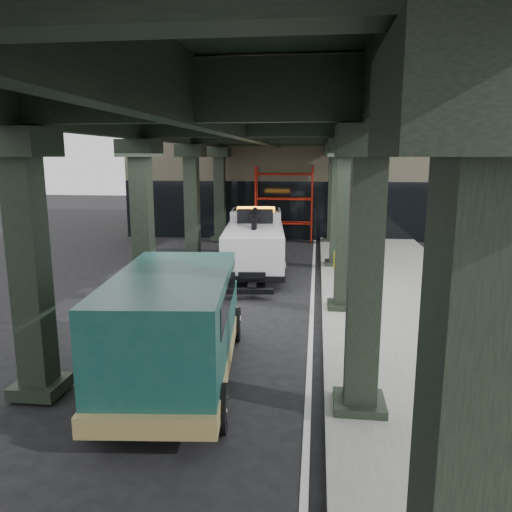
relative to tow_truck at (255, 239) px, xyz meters
The scene contains 8 objects.
ground 7.60m from the tow_truck, 84.73° to the right, with size 90.00×90.00×0.00m, color black.
sidewalk 7.63m from the tow_truck, 46.51° to the right, with size 5.00×40.00×0.15m, color gray.
lane_stripe 6.09m from the tow_truck, 66.40° to the right, with size 0.12×38.00×0.01m, color silver.
viaduct 6.92m from the tow_truck, 86.97° to the right, with size 7.40×32.00×6.40m.
building 13.11m from the tow_truck, 77.89° to the left, with size 22.00×10.00×8.00m, color #C6B793.
scaffolding 7.26m from the tow_truck, 84.51° to the left, with size 3.08×0.88×4.00m.
tow_truck is the anchor object (origin of this frame).
towed_van 10.62m from the tow_truck, 91.37° to the right, with size 2.79×5.95×2.34m.
Camera 1 is at (1.78, -12.31, 4.50)m, focal length 35.00 mm.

